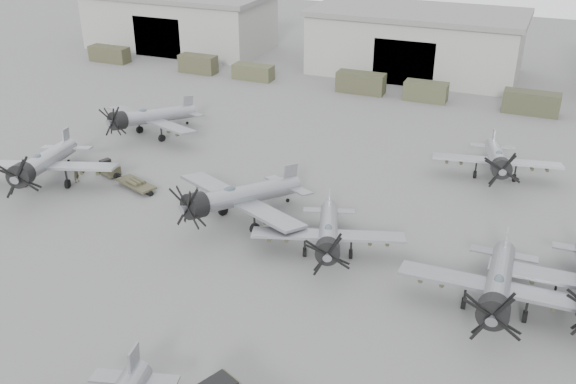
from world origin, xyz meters
name	(u,v)px	position (x,y,z in m)	size (l,w,h in m)	color
ground	(188,328)	(0.00, 0.00, 0.00)	(220.00, 220.00, 0.00)	#545451
hangar_left	(180,20)	(-38.00, 61.96, 4.37)	(29.00, 14.80, 8.70)	gray
hangar_center	(416,41)	(0.00, 61.96, 4.37)	(29.00, 14.80, 8.70)	gray
support_truck_0	(109,54)	(-43.20, 50.00, 1.14)	(6.14, 2.20, 2.28)	#3C3C27
support_truck_1	(198,64)	(-28.04, 50.00, 1.25)	(5.36, 2.20, 2.49)	#3E3D28
support_truck_2	(253,72)	(-19.43, 50.00, 1.01)	(5.55, 2.20, 2.02)	#43452D
support_truck_3	(361,83)	(-4.16, 50.00, 1.31)	(6.17, 2.20, 2.62)	#3B3C27
support_truck_4	(426,91)	(4.21, 50.00, 1.18)	(5.29, 2.20, 2.36)	#3F422B
support_truck_5	(531,103)	(16.56, 50.00, 1.31)	(6.38, 2.20, 2.63)	#373925
aircraft_mid_0	(42,163)	(-22.05, 12.27, 2.39)	(13.05, 11.76, 5.25)	#94969C
aircraft_mid_1	(236,197)	(-3.17, 12.99, 2.40)	(12.91, 11.69, 5.28)	gray
aircraft_mid_2	(328,234)	(5.25, 11.04, 2.04)	(11.19, 10.08, 4.49)	gray
aircraft_far_0	(148,117)	(-20.37, 26.28, 2.26)	(12.42, 11.18, 4.98)	gray
aircraft_far_1	(497,159)	(14.95, 29.58, 2.10)	(11.66, 10.49, 4.63)	#9EA1A7
aircraft_extra_74	(498,286)	(17.33, 8.64, 2.28)	(12.47, 11.22, 5.01)	gray
tug_trailer	(120,175)	(-16.83, 16.14, 0.54)	(7.22, 3.74, 1.45)	#3E3B28
ground_crew	(76,173)	(-20.21, 14.31, 0.96)	(0.70, 0.46, 1.91)	#393825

